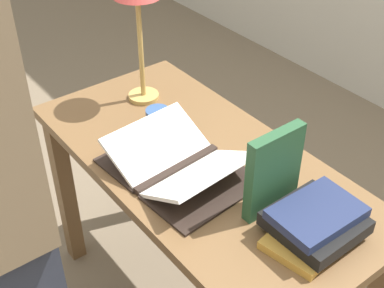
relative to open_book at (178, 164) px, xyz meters
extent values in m
cube|color=brown|center=(0.00, 0.09, -0.05)|extent=(1.21, 0.59, 0.03)
cube|color=brown|center=(-0.56, -0.15, -0.42)|extent=(0.06, 0.06, 0.72)
cube|color=brown|center=(-0.56, 0.33, -0.42)|extent=(0.06, 0.06, 0.72)
cube|color=black|center=(0.00, 0.00, -0.02)|extent=(0.05, 0.31, 0.02)
cube|color=black|center=(-0.11, -0.01, -0.03)|extent=(0.23, 0.34, 0.01)
cube|color=black|center=(0.11, 0.01, -0.03)|extent=(0.23, 0.34, 0.01)
cube|color=white|center=(-0.10, -0.01, 0.02)|extent=(0.20, 0.32, 0.10)
cube|color=white|center=(0.10, 0.01, 0.02)|extent=(0.20, 0.32, 0.10)
cube|color=#BC8933|center=(0.42, 0.13, -0.02)|extent=(0.21, 0.30, 0.02)
cube|color=black|center=(0.42, 0.13, 0.02)|extent=(0.21, 0.22, 0.04)
cube|color=#1E284C|center=(0.42, 0.13, 0.05)|extent=(0.16, 0.23, 0.03)
cube|color=#234C2D|center=(0.28, 0.11, 0.10)|extent=(0.03, 0.18, 0.25)
cylinder|color=tan|center=(-0.42, 0.15, -0.02)|extent=(0.11, 0.11, 0.02)
cylinder|color=tan|center=(-0.42, 0.15, 0.17)|extent=(0.02, 0.02, 0.37)
cylinder|color=#335184|center=(-0.22, 0.08, 0.01)|extent=(0.08, 0.08, 0.08)
torus|color=#335184|center=(-0.17, 0.07, 0.01)|extent=(0.05, 0.01, 0.05)
camera|label=1|loc=(1.01, -0.72, 1.00)|focal=50.00mm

